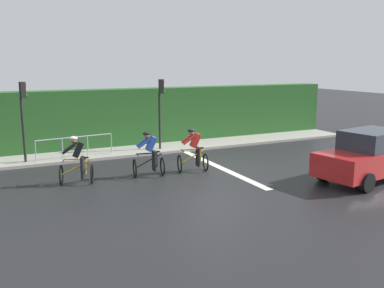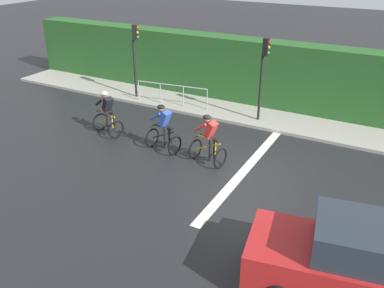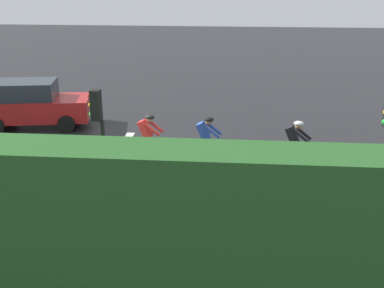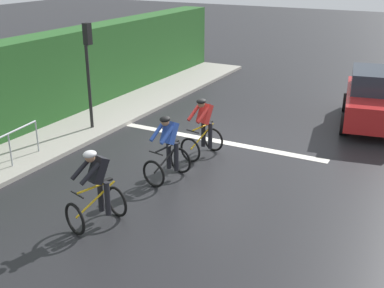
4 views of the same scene
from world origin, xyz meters
The scene contains 12 objects.
ground_plane centered at (0.00, 0.00, 0.00)m, with size 80.00×80.00×0.00m, color black.
sidewalk_kerb centered at (4.44, 2.00, 0.06)m, with size 2.80×23.50×0.12m, color #9E998E.
stone_wall_low centered at (5.34, 2.00, 0.33)m, with size 0.44×23.50×0.65m, color gray.
hedge_wall centered at (5.64, 2.00, 1.42)m, with size 1.10×23.50×2.84m, color #265623.
road_marking_stop_line centered at (0.00, -0.14, 0.00)m, with size 7.00×0.30×0.01m, color silver.
cyclist_lead centered at (-0.06, 5.36, 0.80)m, with size 0.96×1.23×1.66m.
cyclist_second centered at (-0.23, 2.82, 0.80)m, with size 0.84×1.17×1.66m.
cyclist_mid centered at (-0.31, 1.08, 0.80)m, with size 0.88×1.19×1.66m.
car_red centered at (-3.96, -3.96, 0.87)m, with size 2.41×4.33×1.76m.
traffic_light_near_crossing centered at (3.72, 0.82, 2.22)m, with size 0.21×0.31×3.34m.
traffic_light_far_junction centered at (3.68, 6.71, 2.22)m, with size 0.25×0.30×3.34m.
pedestrian_railing_kerbside centered at (3.54, 4.79, 0.78)m, with size 0.46×3.25×1.03m.
Camera 1 is at (-14.11, 7.77, 4.08)m, focal length 38.87 mm.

